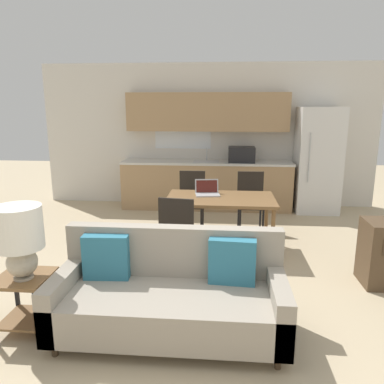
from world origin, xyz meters
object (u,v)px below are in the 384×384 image
at_px(dining_chair_far_right, 251,200).
at_px(laptop, 207,191).
at_px(couch, 170,295).
at_px(dining_chair_near_left, 179,231).
at_px(refrigerator, 317,160).
at_px(dining_chair_far_left, 192,199).
at_px(dining_table, 221,202).
at_px(side_table, 25,294).
at_px(table_lamp, 19,236).

bearing_deg(dining_chair_far_right, laptop, -136.51).
bearing_deg(couch, dining_chair_near_left, 93.21).
xyz_separation_m(refrigerator, dining_chair_far_left, (-2.18, -1.31, -0.44)).
height_order(refrigerator, dining_chair_far_right, refrigerator).
relative_size(dining_table, laptop, 4.00).
height_order(side_table, table_lamp, table_lamp).
height_order(couch, dining_chair_far_right, dining_chair_far_right).
bearing_deg(dining_chair_far_right, dining_chair_far_left, 179.66).
bearing_deg(dining_chair_far_right, side_table, -128.30).
height_order(dining_table, dining_chair_near_left, dining_chair_near_left).
distance_m(dining_chair_near_left, laptop, 1.00).
bearing_deg(couch, dining_chair_far_left, 91.14).
relative_size(refrigerator, couch, 0.98).
xyz_separation_m(dining_table, dining_chair_far_right, (0.45, 0.80, -0.16)).
relative_size(dining_table, couch, 0.74).
height_order(dining_chair_far_left, dining_chair_far_right, same).
xyz_separation_m(refrigerator, couch, (-2.12, -4.01, -0.61)).
height_order(side_table, laptop, laptop).
xyz_separation_m(dining_chair_far_right, laptop, (-0.64, -0.64, 0.27)).
bearing_deg(side_table, dining_chair_far_right, 53.30).
bearing_deg(dining_chair_far_right, dining_table, -121.24).
xyz_separation_m(dining_chair_far_left, laptop, (0.27, -0.62, 0.27)).
xyz_separation_m(dining_table, couch, (-0.40, -1.92, -0.33)).
height_order(dining_table, couch, couch).
bearing_deg(side_table, dining_chair_near_left, 46.78).
distance_m(refrigerator, laptop, 2.72).
bearing_deg(dining_chair_near_left, refrigerator, -119.60).
bearing_deg(dining_chair_near_left, table_lamp, 56.05).
xyz_separation_m(table_lamp, dining_chair_far_right, (2.07, 2.85, -0.37)).
relative_size(table_lamp, dining_chair_far_right, 0.67).
distance_m(dining_table, table_lamp, 2.62).
bearing_deg(dining_table, dining_chair_far_right, 60.36).
height_order(refrigerator, dining_chair_far_left, refrigerator).
bearing_deg(table_lamp, dining_table, 51.72).
xyz_separation_m(table_lamp, dining_chair_far_left, (1.17, 2.83, -0.37)).
bearing_deg(dining_table, dining_chair_far_left, 120.34).
distance_m(couch, laptop, 2.13).
height_order(couch, table_lamp, table_lamp).
relative_size(dining_chair_far_left, dining_chair_far_right, 1.00).
height_order(refrigerator, table_lamp, refrigerator).
relative_size(side_table, laptop, 1.43).
bearing_deg(couch, side_table, -175.63).
height_order(dining_table, side_table, dining_table).
relative_size(couch, dining_chair_far_left, 2.07).
distance_m(dining_chair_far_right, dining_chair_near_left, 1.81).
relative_size(refrigerator, dining_chair_near_left, 2.04).
height_order(table_lamp, dining_chair_near_left, table_lamp).
distance_m(side_table, dining_chair_far_right, 3.51).
bearing_deg(dining_chair_near_left, side_table, 54.68).
distance_m(dining_table, couch, 1.99).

